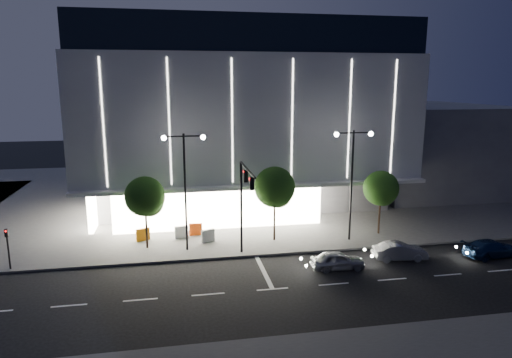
{
  "coord_description": "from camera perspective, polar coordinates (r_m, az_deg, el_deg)",
  "views": [
    {
      "loc": [
        -3.73,
        -27.21,
        12.56
      ],
      "look_at": [
        2.7,
        8.06,
        5.0
      ],
      "focal_mm": 32.0,
      "sensor_mm": 36.0,
      "label": 1
    }
  ],
  "objects": [
    {
      "name": "car_second",
      "position": [
        34.97,
        17.54,
        -8.61
      ],
      "size": [
        3.98,
        1.73,
        1.27
      ],
      "primitive_type": "imported",
      "rotation": [
        0.0,
        0.0,
        1.47
      ],
      "color": "#AFB1B7",
      "rests_on": "ground"
    },
    {
      "name": "ground",
      "position": [
        30.2,
        -2.35,
        -12.68
      ],
      "size": [
        160.0,
        160.0,
        0.0
      ],
      "primitive_type": "plane",
      "color": "black",
      "rests_on": "ground"
    },
    {
      "name": "barrier_c",
      "position": [
        38.45,
        -7.56,
        -6.24
      ],
      "size": [
        1.11,
        0.29,
        1.0
      ],
      "primitive_type": "cube",
      "rotation": [
        0.0,
        0.0,
        -0.04
      ],
      "color": "#DC440C",
      "rests_on": "sidewalk_museum"
    },
    {
      "name": "ped_signal_far",
      "position": [
        35.3,
        -28.61,
        -7.2
      ],
      "size": [
        0.22,
        0.24,
        3.0
      ],
      "color": "black",
      "rests_on": "ground"
    },
    {
      "name": "sidewalk_museum",
      "position": [
        53.43,
        -0.63,
        -1.61
      ],
      "size": [
        70.0,
        40.0,
        0.15
      ],
      "primitive_type": "cube",
      "color": "#474747",
      "rests_on": "ground"
    },
    {
      "name": "museum",
      "position": [
        50.07,
        -2.63,
        8.13
      ],
      "size": [
        30.0,
        25.8,
        18.0
      ],
      "color": "#4C4C51",
      "rests_on": "ground"
    },
    {
      "name": "tree_right",
      "position": [
        39.08,
        15.36,
        -1.35
      ],
      "size": [
        2.91,
        2.91,
        5.51
      ],
      "color": "black",
      "rests_on": "ground"
    },
    {
      "name": "traffic_mast",
      "position": [
        31.81,
        -1.48,
        -1.79
      ],
      "size": [
        0.33,
        5.89,
        7.07
      ],
      "color": "black",
      "rests_on": "ground"
    },
    {
      "name": "barrier_d",
      "position": [
        37.94,
        -9.3,
        -6.55
      ],
      "size": [
        1.13,
        0.48,
        1.0
      ],
      "primitive_type": "cube",
      "rotation": [
        0.0,
        0.0,
        0.21
      ],
      "color": "silver",
      "rests_on": "sidewalk_museum"
    },
    {
      "name": "tree_mid",
      "position": [
        36.05,
        2.38,
        -1.3
      ],
      "size": [
        3.25,
        3.25,
        6.15
      ],
      "color": "black",
      "rests_on": "ground"
    },
    {
      "name": "barrier_b",
      "position": [
        36.78,
        -6.03,
        -7.05
      ],
      "size": [
        1.11,
        0.67,
        1.0
      ],
      "primitive_type": "cube",
      "rotation": [
        0.0,
        0.0,
        0.41
      ],
      "color": "silver",
      "rests_on": "sidewalk_museum"
    },
    {
      "name": "car_lead",
      "position": [
        32.27,
        10.17,
        -9.98
      ],
      "size": [
        3.74,
        1.56,
        1.27
      ],
      "primitive_type": "imported",
      "rotation": [
        0.0,
        0.0,
        1.55
      ],
      "color": "#9A9DA1",
      "rests_on": "ground"
    },
    {
      "name": "annex_building",
      "position": [
        59.69,
        19.7,
        3.93
      ],
      "size": [
        16.0,
        20.0,
        10.0
      ],
      "primitive_type": "cube",
      "color": "#4C4C51",
      "rests_on": "ground"
    },
    {
      "name": "tree_left",
      "position": [
        35.35,
        -13.67,
        -2.4
      ],
      "size": [
        3.02,
        3.02,
        5.72
      ],
      "color": "black",
      "rests_on": "ground"
    },
    {
      "name": "street_lamp_west",
      "position": [
        33.87,
        -8.89,
        0.52
      ],
      "size": [
        3.16,
        0.36,
        9.0
      ],
      "color": "black",
      "rests_on": "ground"
    },
    {
      "name": "car_third",
      "position": [
        38.12,
        27.34,
        -7.71
      ],
      "size": [
        4.54,
        2.24,
        1.27
      ],
      "primitive_type": "imported",
      "rotation": [
        0.0,
        0.0,
        1.68
      ],
      "color": "navy",
      "rests_on": "ground"
    },
    {
      "name": "street_lamp_east",
      "position": [
        36.54,
        11.94,
        1.23
      ],
      "size": [
        3.16,
        0.36,
        9.0
      ],
      "color": "black",
      "rests_on": "ground"
    },
    {
      "name": "barrier_a",
      "position": [
        37.94,
        -13.95,
        -6.75
      ],
      "size": [
        1.11,
        0.67,
        1.0
      ],
      "primitive_type": "cube",
      "rotation": [
        0.0,
        0.0,
        0.41
      ],
      "color": "#CF6A0B",
      "rests_on": "sidewalk_museum"
    }
  ]
}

